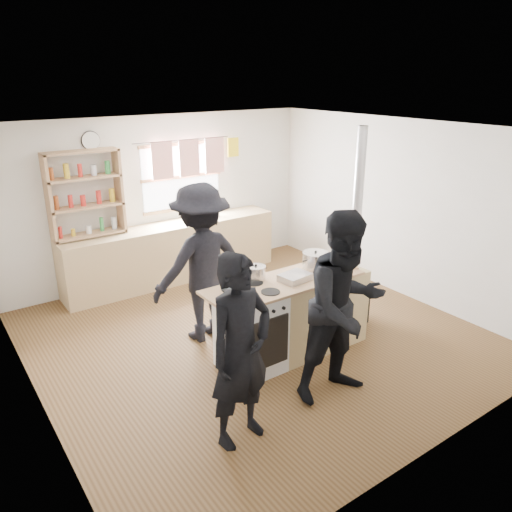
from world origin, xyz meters
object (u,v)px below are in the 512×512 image
roast_tray (295,277)px  flue_heater (352,275)px  thermos (216,206)px  person_near_left (240,351)px  skillet_greens (242,295)px  person_near_right (345,307)px  stockpot_stove (256,273)px  bread_board (344,264)px  person_far (201,263)px  stockpot_counter (315,261)px  cooking_island (294,316)px

roast_tray → flue_heater: bearing=10.8°
thermos → person_near_left: 4.12m
skillet_greens → roast_tray: (0.73, 0.05, 0.01)m
person_near_right → person_near_left: bearing=-176.1°
skillet_greens → stockpot_stove: (0.39, 0.32, 0.05)m
stockpot_stove → bread_board: stockpot_stove is taller
roast_tray → person_far: 1.16m
skillet_greens → stockpot_counter: 1.15m
bread_board → person_near_left: 2.11m
stockpot_stove → skillet_greens: bearing=-141.0°
stockpot_counter → person_near_left: (-1.66, -0.95, -0.16)m
cooking_island → skillet_greens: skillet_greens is taller
skillet_greens → roast_tray: bearing=3.8°
stockpot_stove → flue_heater: size_ratio=0.09×
cooking_island → person_near_left: bearing=-146.3°
flue_heater → person_near_right: bearing=-138.8°
roast_tray → stockpot_counter: size_ratio=1.17×
skillet_greens → bread_board: bread_board is taller
thermos → skillet_greens: (-1.41, -2.87, -0.11)m
person_near_right → skillet_greens: bearing=135.0°
cooking_island → roast_tray: bearing=-126.9°
bread_board → person_far: (-1.32, 1.02, -0.03)m
cooking_island → person_near_right: (-0.10, -0.88, 0.49)m
flue_heater → skillet_greens: bearing=-172.0°
roast_tray → bread_board: 0.71m
stockpot_stove → person_near_left: size_ratio=0.12×
roast_tray → stockpot_counter: stockpot_counter is taller
bread_board → person_far: bearing=142.3°
roast_tray → person_near_right: (-0.07, -0.83, -0.01)m
bread_board → person_near_left: (-1.96, -0.78, -0.11)m
person_near_left → flue_heater: bearing=15.4°
roast_tray → person_near_right: person_near_right is taller
stockpot_stove → flue_heater: bearing=-2.2°
skillet_greens → person_near_right: bearing=-49.9°
flue_heater → person_near_right: flue_heater is taller
flue_heater → person_near_right: (-1.20, -1.05, 0.30)m
roast_tray → bread_board: bearing=-3.0°
cooking_island → person_near_left: person_near_left is taller
person_far → flue_heater: bearing=153.6°
person_far → person_near_right: bearing=104.2°
cooking_island → person_near_left: 1.60m
cooking_island → bread_board: bread_board is taller
stockpot_counter → roast_tray: bearing=-162.0°
stockpot_stove → person_far: size_ratio=0.11×
person_near_right → stockpot_counter: bearing=68.7°
roast_tray → person_far: bearing=121.9°
stockpot_stove → thermos: bearing=68.2°
skillet_greens → roast_tray: size_ratio=1.06×
person_near_right → person_far: person_near_right is taller
cooking_island → bread_board: size_ratio=6.07×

